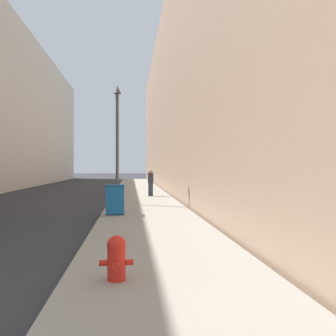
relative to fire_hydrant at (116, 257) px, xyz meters
name	(u,v)px	position (x,y,z in m)	size (l,w,h in m)	color
sidewalk_right	(141,197)	(0.86, 16.54, -0.43)	(3.43, 60.00, 0.16)	gray
building_right_stone	(233,103)	(8.68, 24.54, 6.60)	(12.00, 60.00, 14.23)	#9E7F66
fire_hydrant	(116,257)	(0.00, 0.00, 0.00)	(0.52, 0.41, 0.68)	red
trash_bin	(115,199)	(-0.34, 7.86, 0.20)	(0.67, 0.61, 1.08)	#19609E
lamppost	(117,137)	(-0.40, 11.76, 2.73)	(0.37, 0.37, 5.49)	#4C4C51
pedestrian_on_sidewalk	(151,183)	(1.38, 16.12, 0.43)	(0.32, 0.21, 1.57)	#2D3347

